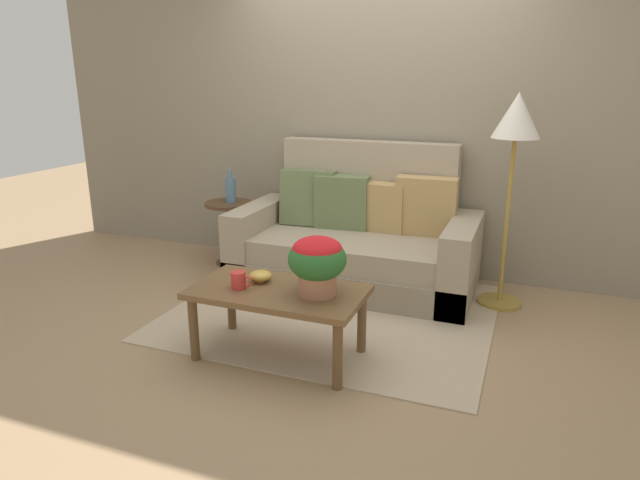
{
  "coord_description": "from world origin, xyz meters",
  "views": [
    {
      "loc": [
        1.27,
        -3.45,
        1.68
      ],
      "look_at": [
        -0.07,
        0.01,
        0.57
      ],
      "focal_mm": 31.31,
      "sensor_mm": 36.0,
      "label": 1
    }
  ],
  "objects_px": {
    "potted_plant": "(317,260)",
    "table_vase": "(231,189)",
    "couch": "(357,242)",
    "coffee_table": "(278,299)",
    "coffee_mug": "(239,280)",
    "snack_bowl": "(261,276)",
    "side_table": "(229,222)",
    "floor_lamp": "(515,135)"
  },
  "relations": [
    {
      "from": "coffee_table",
      "to": "snack_bowl",
      "type": "relative_size",
      "value": 7.36
    },
    {
      "from": "side_table",
      "to": "coffee_mug",
      "type": "relative_size",
      "value": 4.16
    },
    {
      "from": "coffee_table",
      "to": "table_vase",
      "type": "relative_size",
      "value": 3.6
    },
    {
      "from": "coffee_table",
      "to": "table_vase",
      "type": "height_order",
      "value": "table_vase"
    },
    {
      "from": "floor_lamp",
      "to": "snack_bowl",
      "type": "relative_size",
      "value": 11.07
    },
    {
      "from": "coffee_table",
      "to": "table_vase",
      "type": "xyz_separation_m",
      "value": [
        -1.14,
        1.44,
        0.31
      ]
    },
    {
      "from": "potted_plant",
      "to": "coffee_mug",
      "type": "distance_m",
      "value": 0.5
    },
    {
      "from": "floor_lamp",
      "to": "table_vase",
      "type": "bearing_deg",
      "value": 177.44
    },
    {
      "from": "couch",
      "to": "potted_plant",
      "type": "xyz_separation_m",
      "value": [
        0.2,
        -1.38,
        0.3
      ]
    },
    {
      "from": "couch",
      "to": "coffee_mug",
      "type": "xyz_separation_m",
      "value": [
        -0.27,
        -1.46,
        0.14
      ]
    },
    {
      "from": "side_table",
      "to": "snack_bowl",
      "type": "bearing_deg",
      "value": -53.29
    },
    {
      "from": "snack_bowl",
      "to": "coffee_table",
      "type": "bearing_deg",
      "value": -26.38
    },
    {
      "from": "couch",
      "to": "floor_lamp",
      "type": "relative_size",
      "value": 1.24
    },
    {
      "from": "coffee_table",
      "to": "potted_plant",
      "type": "relative_size",
      "value": 2.99
    },
    {
      "from": "coffee_table",
      "to": "side_table",
      "type": "height_order",
      "value": "side_table"
    },
    {
      "from": "couch",
      "to": "coffee_mug",
      "type": "distance_m",
      "value": 1.5
    },
    {
      "from": "coffee_table",
      "to": "snack_bowl",
      "type": "bearing_deg",
      "value": 153.62
    },
    {
      "from": "couch",
      "to": "table_vase",
      "type": "bearing_deg",
      "value": 177.55
    },
    {
      "from": "floor_lamp",
      "to": "coffee_mug",
      "type": "xyz_separation_m",
      "value": [
        -1.43,
        -1.41,
        -0.77
      ]
    },
    {
      "from": "couch",
      "to": "table_vase",
      "type": "distance_m",
      "value": 1.24
    },
    {
      "from": "potted_plant",
      "to": "table_vase",
      "type": "bearing_deg",
      "value": 134.11
    },
    {
      "from": "side_table",
      "to": "snack_bowl",
      "type": "relative_size",
      "value": 4.1
    },
    {
      "from": "coffee_mug",
      "to": "snack_bowl",
      "type": "distance_m",
      "value": 0.16
    },
    {
      "from": "coffee_table",
      "to": "coffee_mug",
      "type": "xyz_separation_m",
      "value": [
        -0.22,
        -0.07,
        0.11
      ]
    },
    {
      "from": "snack_bowl",
      "to": "side_table",
      "type": "bearing_deg",
      "value": 126.71
    },
    {
      "from": "potted_plant",
      "to": "table_vase",
      "type": "xyz_separation_m",
      "value": [
        -1.39,
        1.44,
        0.04
      ]
    },
    {
      "from": "side_table",
      "to": "potted_plant",
      "type": "height_order",
      "value": "potted_plant"
    },
    {
      "from": "coffee_mug",
      "to": "snack_bowl",
      "type": "bearing_deg",
      "value": 64.74
    },
    {
      "from": "side_table",
      "to": "coffee_mug",
      "type": "xyz_separation_m",
      "value": [
        0.94,
        -1.5,
        0.1
      ]
    },
    {
      "from": "coffee_table",
      "to": "floor_lamp",
      "type": "relative_size",
      "value": 0.66
    },
    {
      "from": "snack_bowl",
      "to": "table_vase",
      "type": "height_order",
      "value": "table_vase"
    },
    {
      "from": "potted_plant",
      "to": "coffee_mug",
      "type": "bearing_deg",
      "value": -170.32
    },
    {
      "from": "couch",
      "to": "coffee_table",
      "type": "xyz_separation_m",
      "value": [
        -0.05,
        -1.39,
        0.03
      ]
    },
    {
      "from": "coffee_mug",
      "to": "floor_lamp",
      "type": "bearing_deg",
      "value": 44.63
    },
    {
      "from": "couch",
      "to": "floor_lamp",
      "type": "xyz_separation_m",
      "value": [
        1.15,
        -0.05,
        0.92
      ]
    },
    {
      "from": "couch",
      "to": "table_vase",
      "type": "xyz_separation_m",
      "value": [
        -1.19,
        0.05,
        0.34
      ]
    },
    {
      "from": "floor_lamp",
      "to": "table_vase",
      "type": "height_order",
      "value": "floor_lamp"
    },
    {
      "from": "side_table",
      "to": "floor_lamp",
      "type": "distance_m",
      "value": 2.52
    },
    {
      "from": "table_vase",
      "to": "coffee_table",
      "type": "bearing_deg",
      "value": -51.67
    },
    {
      "from": "couch",
      "to": "side_table",
      "type": "xyz_separation_m",
      "value": [
        -1.21,
        0.03,
        0.05
      ]
    },
    {
      "from": "snack_bowl",
      "to": "table_vase",
      "type": "relative_size",
      "value": 0.49
    },
    {
      "from": "coffee_table",
      "to": "side_table",
      "type": "relative_size",
      "value": 1.8
    }
  ]
}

